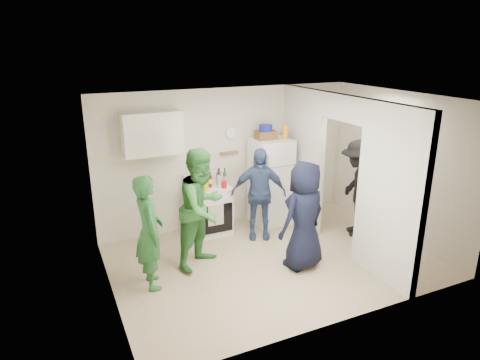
% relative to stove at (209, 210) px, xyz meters
% --- Properties ---
extents(floor, '(4.80, 4.80, 0.00)m').
position_rel_stove_xyz_m(floor, '(0.52, -1.37, -0.44)').
color(floor, tan).
rests_on(floor, ground).
extents(wall_back, '(4.80, 0.00, 4.80)m').
position_rel_stove_xyz_m(wall_back, '(0.52, 0.33, 0.81)').
color(wall_back, silver).
rests_on(wall_back, floor).
extents(wall_front, '(4.80, 0.00, 4.80)m').
position_rel_stove_xyz_m(wall_front, '(0.52, -3.07, 0.81)').
color(wall_front, silver).
rests_on(wall_front, floor).
extents(wall_left, '(0.00, 3.40, 3.40)m').
position_rel_stove_xyz_m(wall_left, '(-1.88, -1.37, 0.81)').
color(wall_left, silver).
rests_on(wall_left, floor).
extents(wall_right, '(0.00, 3.40, 3.40)m').
position_rel_stove_xyz_m(wall_right, '(2.92, -1.37, 0.81)').
color(wall_right, silver).
rests_on(wall_right, floor).
extents(ceiling, '(4.80, 4.80, 0.00)m').
position_rel_stove_xyz_m(ceiling, '(0.52, -1.37, 2.06)').
color(ceiling, white).
rests_on(ceiling, wall_back).
extents(partition_pier_back, '(0.12, 1.20, 2.50)m').
position_rel_stove_xyz_m(partition_pier_back, '(1.72, -0.27, 0.81)').
color(partition_pier_back, silver).
rests_on(partition_pier_back, floor).
extents(partition_pier_front, '(0.12, 1.20, 2.50)m').
position_rel_stove_xyz_m(partition_pier_front, '(1.72, -2.47, 0.81)').
color(partition_pier_front, silver).
rests_on(partition_pier_front, floor).
extents(partition_header, '(0.12, 1.00, 0.40)m').
position_rel_stove_xyz_m(partition_header, '(1.72, -1.37, 1.86)').
color(partition_header, silver).
rests_on(partition_header, partition_pier_back).
extents(stove, '(0.73, 0.61, 0.87)m').
position_rel_stove_xyz_m(stove, '(0.00, 0.00, 0.00)').
color(stove, white).
rests_on(stove, floor).
extents(upper_cabinet, '(0.95, 0.34, 0.70)m').
position_rel_stove_xyz_m(upper_cabinet, '(-0.88, 0.15, 1.41)').
color(upper_cabinet, silver).
rests_on(upper_cabinet, wall_back).
extents(fridge, '(0.66, 0.64, 1.59)m').
position_rel_stove_xyz_m(fridge, '(1.22, -0.03, 0.36)').
color(fridge, white).
rests_on(fridge, floor).
extents(wicker_basket, '(0.35, 0.25, 0.15)m').
position_rel_stove_xyz_m(wicker_basket, '(1.12, 0.02, 1.23)').
color(wicker_basket, brown).
rests_on(wicker_basket, fridge).
extents(blue_bowl, '(0.24, 0.24, 0.11)m').
position_rel_stove_xyz_m(blue_bowl, '(1.12, 0.02, 1.36)').
color(blue_bowl, navy).
rests_on(blue_bowl, wicker_basket).
extents(yellow_cup_stack_top, '(0.09, 0.09, 0.25)m').
position_rel_stove_xyz_m(yellow_cup_stack_top, '(1.44, -0.13, 1.28)').
color(yellow_cup_stack_top, orange).
rests_on(yellow_cup_stack_top, fridge).
extents(wall_clock, '(0.22, 0.02, 0.22)m').
position_rel_stove_xyz_m(wall_clock, '(0.57, 0.31, 1.26)').
color(wall_clock, white).
rests_on(wall_clock, wall_back).
extents(spice_shelf, '(0.35, 0.08, 0.03)m').
position_rel_stove_xyz_m(spice_shelf, '(0.52, 0.28, 0.91)').
color(spice_shelf, olive).
rests_on(spice_shelf, wall_back).
extents(nook_window, '(0.03, 0.70, 0.80)m').
position_rel_stove_xyz_m(nook_window, '(2.90, -1.17, 1.21)').
color(nook_window, black).
rests_on(nook_window, wall_right).
extents(nook_window_frame, '(0.04, 0.76, 0.86)m').
position_rel_stove_xyz_m(nook_window_frame, '(2.89, -1.17, 1.21)').
color(nook_window_frame, white).
rests_on(nook_window_frame, wall_right).
extents(nook_valance, '(0.04, 0.82, 0.18)m').
position_rel_stove_xyz_m(nook_valance, '(2.86, -1.17, 1.56)').
color(nook_valance, white).
rests_on(nook_valance, wall_right).
extents(yellow_cup_stack_stove, '(0.09, 0.09, 0.25)m').
position_rel_stove_xyz_m(yellow_cup_stack_stove, '(-0.12, -0.22, 0.56)').
color(yellow_cup_stack_stove, gold).
rests_on(yellow_cup_stack_stove, stove).
extents(red_cup, '(0.09, 0.09, 0.12)m').
position_rel_stove_xyz_m(red_cup, '(0.22, -0.20, 0.50)').
color(red_cup, red).
rests_on(red_cup, stove).
extents(person_green_left, '(0.40, 0.60, 1.61)m').
position_rel_stove_xyz_m(person_green_left, '(-1.34, -1.29, 0.37)').
color(person_green_left, '#2B6C3A').
rests_on(person_green_left, floor).
extents(person_green_center, '(1.12, 1.06, 1.82)m').
position_rel_stove_xyz_m(person_green_center, '(-0.47, -1.01, 0.48)').
color(person_green_center, '#3C883E').
rests_on(person_green_center, floor).
extents(person_denim, '(1.01, 0.72, 1.59)m').
position_rel_stove_xyz_m(person_denim, '(0.72, -0.52, 0.36)').
color(person_denim, '#354C74').
rests_on(person_denim, floor).
extents(person_navy, '(0.91, 0.71, 1.64)m').
position_rel_stove_xyz_m(person_navy, '(0.85, -1.71, 0.39)').
color(person_navy, black).
rests_on(person_navy, floor).
extents(person_nook, '(1.04, 1.26, 1.69)m').
position_rel_stove_xyz_m(person_nook, '(2.32, -1.11, 0.41)').
color(person_nook, black).
rests_on(person_nook, floor).
extents(bottle_a, '(0.06, 0.06, 0.31)m').
position_rel_stove_xyz_m(bottle_a, '(-0.27, 0.11, 0.59)').
color(bottle_a, brown).
rests_on(bottle_a, stove).
extents(bottle_b, '(0.07, 0.07, 0.29)m').
position_rel_stove_xyz_m(bottle_b, '(-0.18, -0.10, 0.58)').
color(bottle_b, '#194D2B').
rests_on(bottle_b, stove).
extents(bottle_c, '(0.06, 0.06, 0.29)m').
position_rel_stove_xyz_m(bottle_c, '(-0.10, 0.15, 0.58)').
color(bottle_c, '#A8ADB6').
rests_on(bottle_c, stove).
extents(bottle_d, '(0.07, 0.07, 0.28)m').
position_rel_stove_xyz_m(bottle_d, '(0.01, -0.06, 0.57)').
color(bottle_d, '#561B0F').
rests_on(bottle_d, stove).
extents(bottle_e, '(0.08, 0.08, 0.33)m').
position_rel_stove_xyz_m(bottle_e, '(0.09, 0.18, 0.60)').
color(bottle_e, '#A0A6B1').
rests_on(bottle_e, stove).
extents(bottle_f, '(0.06, 0.06, 0.28)m').
position_rel_stove_xyz_m(bottle_f, '(0.19, 0.01, 0.58)').
color(bottle_f, '#1A4418').
rests_on(bottle_f, stove).
extents(bottle_g, '(0.08, 0.08, 0.26)m').
position_rel_stove_xyz_m(bottle_g, '(0.27, 0.16, 0.56)').
color(bottle_g, '#9D9733').
rests_on(bottle_g, stove).
extents(bottle_h, '(0.06, 0.06, 0.33)m').
position_rel_stove_xyz_m(bottle_h, '(-0.32, -0.12, 0.60)').
color(bottle_h, '#969DA0').
rests_on(bottle_h, stove).
extents(bottle_i, '(0.07, 0.07, 0.27)m').
position_rel_stove_xyz_m(bottle_i, '(0.04, 0.09, 0.57)').
color(bottle_i, '#4B180C').
rests_on(bottle_i, stove).
extents(bottle_j, '(0.06, 0.06, 0.32)m').
position_rel_stove_xyz_m(bottle_j, '(0.28, -0.08, 0.59)').
color(bottle_j, '#226428').
rests_on(bottle_j, stove).
extents(bottle_k, '(0.06, 0.06, 0.29)m').
position_rel_stove_xyz_m(bottle_k, '(-0.23, 0.06, 0.58)').
color(bottle_k, brown).
rests_on(bottle_k, stove).
extents(bottle_l, '(0.07, 0.07, 0.30)m').
position_rel_stove_xyz_m(bottle_l, '(0.15, -0.15, 0.58)').
color(bottle_l, '#AEB7BF').
rests_on(bottle_l, stove).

